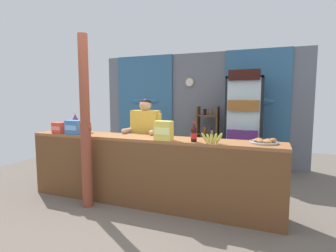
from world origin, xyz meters
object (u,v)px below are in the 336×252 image
object	(u,v)px
drink_fridge	(244,118)
snack_box_crackers	(59,128)
snack_box_biscuit	(74,127)
pastry_tray	(264,142)
timber_post	(85,126)
banana_bunch	(212,138)
soda_bottle_grape_soda	(75,124)
soda_bottle_orange_soda	(89,127)
shopkeeper	(145,134)
stall_counter	(143,165)
bottle_shelf_rack	(208,135)
plastic_lawn_chair	(153,144)
snack_box_instant_noodle	(164,131)
soda_bottle_cola	(194,133)

from	to	relation	value
drink_fridge	snack_box_crackers	bearing A→B (deg)	-139.37
snack_box_biscuit	pastry_tray	bearing A→B (deg)	3.76
timber_post	banana_bunch	xyz separation A→B (m)	(1.72, 0.22, -0.10)
soda_bottle_grape_soda	snack_box_crackers	xyz separation A→B (m)	(-0.12, -0.24, -0.05)
drink_fridge	snack_box_biscuit	world-z (taller)	drink_fridge
soda_bottle_orange_soda	banana_bunch	size ratio (longest dim) A/B	0.82
soda_bottle_orange_soda	shopkeeper	bearing A→B (deg)	22.96
stall_counter	pastry_tray	xyz separation A→B (m)	(1.56, 0.16, 0.41)
snack_box_biscuit	pastry_tray	size ratio (longest dim) A/B	0.70
soda_bottle_grape_soda	pastry_tray	bearing A→B (deg)	-1.18
bottle_shelf_rack	plastic_lawn_chair	world-z (taller)	bottle_shelf_rack
snack_box_crackers	banana_bunch	distance (m)	2.44
stall_counter	shopkeeper	size ratio (longest dim) A/B	2.46
soda_bottle_grape_soda	snack_box_crackers	distance (m)	0.27
drink_fridge	snack_box_biscuit	distance (m)	3.22
snack_box_instant_noodle	pastry_tray	size ratio (longest dim) A/B	0.75
pastry_tray	drink_fridge	bearing A→B (deg)	101.52
plastic_lawn_chair	timber_post	bearing A→B (deg)	-88.29
stall_counter	shopkeeper	world-z (taller)	shopkeeper
snack_box_instant_noodle	banana_bunch	distance (m)	0.65
timber_post	banana_bunch	size ratio (longest dim) A/B	8.50
soda_bottle_orange_soda	bottle_shelf_rack	bearing A→B (deg)	58.52
soda_bottle_grape_soda	snack_box_instant_noodle	bearing A→B (deg)	-9.19
soda_bottle_orange_soda	banana_bunch	bearing A→B (deg)	-7.49
pastry_tray	stall_counter	bearing A→B (deg)	-174.27
timber_post	soda_bottle_orange_soda	world-z (taller)	timber_post
snack_box_crackers	soda_bottle_cola	bearing A→B (deg)	-0.47
soda_bottle_orange_soda	banana_bunch	xyz separation A→B (m)	(2.04, -0.27, -0.03)
shopkeeper	snack_box_biscuit	size ratio (longest dim) A/B	6.44
timber_post	snack_box_biscuit	xyz separation A→B (m)	(-0.42, 0.26, -0.06)
soda_bottle_cola	banana_bunch	size ratio (longest dim) A/B	0.91
stall_counter	timber_post	bearing A→B (deg)	-159.52
snack_box_biscuit	stall_counter	bearing A→B (deg)	1.11
plastic_lawn_chair	soda_bottle_orange_soda	distance (m)	2.01
soda_bottle_grape_soda	snack_box_crackers	bearing A→B (deg)	-116.93
soda_bottle_grape_soda	snack_box_biscuit	xyz separation A→B (m)	(0.18, -0.24, -0.03)
drink_fridge	snack_box_instant_noodle	bearing A→B (deg)	-109.80
snack_box_biscuit	snack_box_instant_noodle	size ratio (longest dim) A/B	0.93
drink_fridge	soda_bottle_orange_soda	size ratio (longest dim) A/B	8.90
bottle_shelf_rack	soda_bottle_cola	distance (m)	2.61
soda_bottle_cola	plastic_lawn_chair	bearing A→B (deg)	125.73
bottle_shelf_rack	banana_bunch	bearing A→B (deg)	-76.13
pastry_tray	soda_bottle_cola	bearing A→B (deg)	-166.83
shopkeeper	soda_bottle_grape_soda	world-z (taller)	shopkeeper
soda_bottle_cola	pastry_tray	distance (m)	0.86
snack_box_biscuit	soda_bottle_grape_soda	bearing A→B (deg)	126.52
soda_bottle_orange_soda	snack_box_crackers	world-z (taller)	soda_bottle_orange_soda
drink_fridge	bottle_shelf_rack	bearing A→B (deg)	160.17
plastic_lawn_chair	soda_bottle_grape_soda	bearing A→B (deg)	-105.47
timber_post	bottle_shelf_rack	size ratio (longest dim) A/B	1.78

